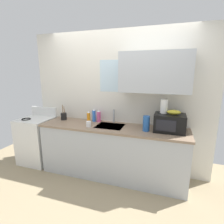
# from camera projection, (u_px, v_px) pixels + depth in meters

# --- Properties ---
(kitchen_wall_assembly) EXTENTS (3.27, 0.42, 2.50)m
(kitchen_wall_assembly) POSITION_uv_depth(u_px,v_px,m) (125.00, 97.00, 3.10)
(kitchen_wall_assembly) COLOR silver
(kitchen_wall_assembly) RESTS_ON ground
(counter_unit) EXTENTS (2.50, 0.63, 0.90)m
(counter_unit) POSITION_uv_depth(u_px,v_px,m) (112.00, 151.00, 3.06)
(counter_unit) COLOR #B2B7BC
(counter_unit) RESTS_ON ground
(sink_faucet) EXTENTS (0.03, 0.03, 0.24)m
(sink_faucet) POSITION_uv_depth(u_px,v_px,m) (114.00, 116.00, 3.17)
(sink_faucet) COLOR #B2B5BA
(sink_faucet) RESTS_ON counter_unit
(stove_range) EXTENTS (0.60, 0.60, 1.08)m
(stove_range) POSITION_uv_depth(u_px,v_px,m) (37.00, 140.00, 3.55)
(stove_range) COLOR white
(stove_range) RESTS_ON ground
(microwave) EXTENTS (0.46, 0.35, 0.27)m
(microwave) POSITION_uv_depth(u_px,v_px,m) (170.00, 123.00, 2.69)
(microwave) COLOR black
(microwave) RESTS_ON counter_unit
(banana_bunch) EXTENTS (0.20, 0.11, 0.07)m
(banana_bunch) POSITION_uv_depth(u_px,v_px,m) (174.00, 112.00, 2.64)
(banana_bunch) COLOR gold
(banana_bunch) RESTS_ON microwave
(paper_towel_roll) EXTENTS (0.11, 0.11, 0.22)m
(paper_towel_roll) POSITION_uv_depth(u_px,v_px,m) (164.00, 106.00, 2.72)
(paper_towel_roll) COLOR white
(paper_towel_roll) RESTS_ON microwave
(dish_soap_bottle_pink) EXTENTS (0.07, 0.07, 0.22)m
(dish_soap_bottle_pink) POSITION_uv_depth(u_px,v_px,m) (99.00, 116.00, 3.23)
(dish_soap_bottle_pink) COLOR #E55999
(dish_soap_bottle_pink) RESTS_ON counter_unit
(dish_soap_bottle_blue) EXTENTS (0.06, 0.06, 0.24)m
(dish_soap_bottle_blue) POSITION_uv_depth(u_px,v_px,m) (94.00, 115.00, 3.24)
(dish_soap_bottle_blue) COLOR blue
(dish_soap_bottle_blue) RESTS_ON counter_unit
(dish_soap_bottle_orange) EXTENTS (0.06, 0.06, 0.20)m
(dish_soap_bottle_orange) POSITION_uv_depth(u_px,v_px,m) (89.00, 117.00, 3.24)
(dish_soap_bottle_orange) COLOR orange
(dish_soap_bottle_orange) RESTS_ON counter_unit
(cereal_canister) EXTENTS (0.10, 0.10, 0.24)m
(cereal_canister) POSITION_uv_depth(u_px,v_px,m) (146.00, 124.00, 2.71)
(cereal_canister) COLOR #2659A5
(cereal_canister) RESTS_ON counter_unit
(mug_white) EXTENTS (0.08, 0.08, 0.09)m
(mug_white) POSITION_uv_depth(u_px,v_px,m) (89.00, 124.00, 2.93)
(mug_white) COLOR white
(mug_white) RESTS_ON counter_unit
(utensil_crock) EXTENTS (0.11, 0.11, 0.29)m
(utensil_crock) POSITION_uv_depth(u_px,v_px,m) (64.00, 116.00, 3.36)
(utensil_crock) COLOR black
(utensil_crock) RESTS_ON counter_unit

